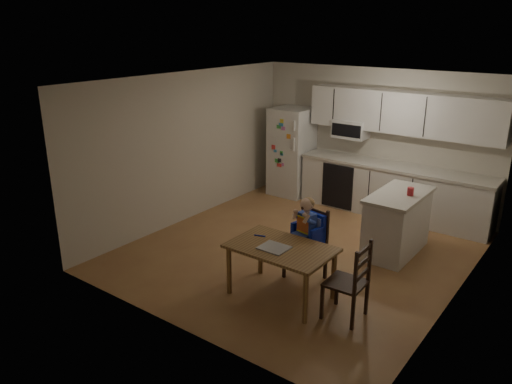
{
  "coord_description": "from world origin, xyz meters",
  "views": [
    {
      "loc": [
        3.53,
        -5.83,
        3.24
      ],
      "look_at": [
        -0.33,
        -0.65,
        1.03
      ],
      "focal_mm": 35.0,
      "sensor_mm": 36.0,
      "label": 1
    }
  ],
  "objects_px": {
    "refrigerator": "(292,152)",
    "dining_table": "(281,253)",
    "red_cup": "(410,191)",
    "kitchen_island": "(397,223)",
    "chair_side": "(354,277)",
    "chair_booster": "(308,230)"
  },
  "relations": [
    {
      "from": "red_cup",
      "to": "chair_side",
      "type": "bearing_deg",
      "value": -85.88
    },
    {
      "from": "red_cup",
      "to": "dining_table",
      "type": "distance_m",
      "value": 2.25
    },
    {
      "from": "kitchen_island",
      "to": "dining_table",
      "type": "relative_size",
      "value": 0.99
    },
    {
      "from": "dining_table",
      "to": "chair_booster",
      "type": "height_order",
      "value": "chair_booster"
    },
    {
      "from": "red_cup",
      "to": "chair_side",
      "type": "xyz_separation_m",
      "value": [
        0.15,
        -2.01,
        -0.44
      ]
    },
    {
      "from": "dining_table",
      "to": "chair_booster",
      "type": "xyz_separation_m",
      "value": [
        0.01,
        0.62,
        0.1
      ]
    },
    {
      "from": "refrigerator",
      "to": "dining_table",
      "type": "distance_m",
      "value": 3.98
    },
    {
      "from": "red_cup",
      "to": "chair_booster",
      "type": "relative_size",
      "value": 0.1
    },
    {
      "from": "dining_table",
      "to": "red_cup",
      "type": "bearing_deg",
      "value": 68.85
    },
    {
      "from": "kitchen_island",
      "to": "refrigerator",
      "type": "bearing_deg",
      "value": 153.58
    },
    {
      "from": "refrigerator",
      "to": "chair_booster",
      "type": "height_order",
      "value": "refrigerator"
    },
    {
      "from": "chair_side",
      "to": "red_cup",
      "type": "bearing_deg",
      "value": -177.6
    },
    {
      "from": "red_cup",
      "to": "chair_side",
      "type": "height_order",
      "value": "red_cup"
    },
    {
      "from": "refrigerator",
      "to": "chair_side",
      "type": "relative_size",
      "value": 1.79
    },
    {
      "from": "chair_side",
      "to": "dining_table",
      "type": "bearing_deg",
      "value": -88.53
    },
    {
      "from": "kitchen_island",
      "to": "red_cup",
      "type": "relative_size",
      "value": 10.87
    },
    {
      "from": "red_cup",
      "to": "refrigerator",
      "type": "bearing_deg",
      "value": 154.98
    },
    {
      "from": "chair_booster",
      "to": "dining_table",
      "type": "bearing_deg",
      "value": -79.27
    },
    {
      "from": "kitchen_island",
      "to": "dining_table",
      "type": "xyz_separation_m",
      "value": [
        -0.66,
        -2.05,
        0.12
      ]
    },
    {
      "from": "refrigerator",
      "to": "red_cup",
      "type": "relative_size",
      "value": 14.87
    },
    {
      "from": "chair_booster",
      "to": "chair_side",
      "type": "distance_m",
      "value": 1.1
    },
    {
      "from": "chair_booster",
      "to": "chair_side",
      "type": "relative_size",
      "value": 1.19
    }
  ]
}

